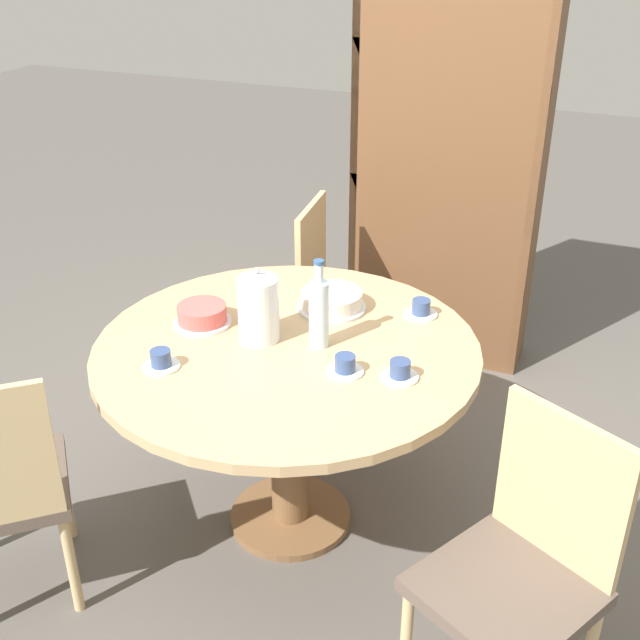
{
  "coord_description": "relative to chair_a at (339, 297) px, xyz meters",
  "views": [
    {
      "loc": [
        0.97,
        -2.1,
        2.07
      ],
      "look_at": [
        0.0,
        0.3,
        0.7
      ],
      "focal_mm": 45.0,
      "sensor_mm": 36.0,
      "label": 1
    }
  ],
  "objects": [
    {
      "name": "ground_plane",
      "position": [
        0.17,
        -0.95,
        -0.47
      ],
      "size": [
        14.0,
        14.0,
        0.0
      ],
      "primitive_type": "plane",
      "color": "#56514C"
    },
    {
      "name": "dining_table",
      "position": [
        0.17,
        -0.95,
        0.16
      ],
      "size": [
        1.29,
        1.29,
        0.75
      ],
      "color": "brown",
      "rests_on": "ground_plane"
    },
    {
      "name": "chair_a",
      "position": [
        0.0,
        0.0,
        0.0
      ],
      "size": [
        0.46,
        0.46,
        0.89
      ],
      "rotation": [
        0.0,
        0.0,
        1.68
      ],
      "color": "tan",
      "rests_on": "ground_plane"
    },
    {
      "name": "chair_c",
      "position": [
        1.04,
        -1.35,
        0.0
      ],
      "size": [
        0.57,
        0.57,
        0.89
      ],
      "rotation": [
        0.0,
        0.0,
        5.78
      ],
      "color": "tan",
      "rests_on": "ground_plane"
    },
    {
      "name": "bookshelf",
      "position": [
        0.33,
        0.51,
        0.43
      ],
      "size": [
        0.87,
        0.28,
        1.83
      ],
      "rotation": [
        0.0,
        0.0,
        3.14
      ],
      "color": "brown",
      "rests_on": "ground_plane"
    },
    {
      "name": "coffee_pot",
      "position": [
        0.07,
        -0.94,
        0.41
      ],
      "size": [
        0.14,
        0.14,
        0.26
      ],
      "color": "silver",
      "rests_on": "dining_table"
    },
    {
      "name": "water_bottle",
      "position": [
        0.27,
        -0.91,
        0.41
      ],
      "size": [
        0.07,
        0.07,
        0.31
      ],
      "color": "silver",
      "rests_on": "dining_table"
    },
    {
      "name": "cake_main",
      "position": [
        0.21,
        -0.65,
        0.32
      ],
      "size": [
        0.25,
        0.25,
        0.07
      ],
      "color": "silver",
      "rests_on": "dining_table"
    },
    {
      "name": "cake_second",
      "position": [
        -0.16,
        -0.92,
        0.32
      ],
      "size": [
        0.2,
        0.2,
        0.07
      ],
      "color": "silver",
      "rests_on": "dining_table"
    },
    {
      "name": "cup_a",
      "position": [
        0.58,
        -1.01,
        0.31
      ],
      "size": [
        0.12,
        0.12,
        0.06
      ],
      "color": "silver",
      "rests_on": "dining_table"
    },
    {
      "name": "cup_b",
      "position": [
        0.41,
        -1.04,
        0.31
      ],
      "size": [
        0.12,
        0.12,
        0.06
      ],
      "color": "silver",
      "rests_on": "dining_table"
    },
    {
      "name": "cup_c",
      "position": [
        0.52,
        -0.58,
        0.31
      ],
      "size": [
        0.12,
        0.12,
        0.06
      ],
      "color": "silver",
      "rests_on": "dining_table"
    },
    {
      "name": "cup_d",
      "position": [
        -0.14,
        -1.22,
        0.31
      ],
      "size": [
        0.12,
        0.12,
        0.06
      ],
      "color": "silver",
      "rests_on": "dining_table"
    }
  ]
}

